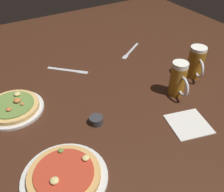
{
  "coord_description": "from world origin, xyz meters",
  "views": [
    {
      "loc": [
        -0.48,
        -0.8,
        0.74
      ],
      "look_at": [
        0.0,
        0.0,
        0.02
      ],
      "focal_mm": 40.91,
      "sensor_mm": 36.0,
      "label": 1
    }
  ],
  "objects_px": {
    "beer_mug_dark": "(178,80)",
    "ramekin_sauce": "(96,120)",
    "napkin_folded": "(189,124)",
    "pizza_plate_near": "(64,176)",
    "beer_mug_amber": "(196,62)",
    "knife_right": "(68,70)",
    "fork_left": "(130,51)",
    "pizza_plate_far": "(13,107)"
  },
  "relations": [
    {
      "from": "beer_mug_dark",
      "to": "beer_mug_amber",
      "type": "xyz_separation_m",
      "value": [
        0.19,
        0.07,
        -0.0
      ]
    },
    {
      "from": "pizza_plate_near",
      "to": "beer_mug_dark",
      "type": "bearing_deg",
      "value": 14.58
    },
    {
      "from": "ramekin_sauce",
      "to": "knife_right",
      "type": "bearing_deg",
      "value": 82.24
    },
    {
      "from": "beer_mug_dark",
      "to": "napkin_folded",
      "type": "distance_m",
      "value": 0.23
    },
    {
      "from": "napkin_folded",
      "to": "pizza_plate_near",
      "type": "bearing_deg",
      "value": 177.85
    },
    {
      "from": "napkin_folded",
      "to": "knife_right",
      "type": "height_order",
      "value": "napkin_folded"
    },
    {
      "from": "pizza_plate_near",
      "to": "beer_mug_amber",
      "type": "relative_size",
      "value": 1.75
    },
    {
      "from": "beer_mug_dark",
      "to": "ramekin_sauce",
      "type": "bearing_deg",
      "value": 177.63
    },
    {
      "from": "fork_left",
      "to": "knife_right",
      "type": "bearing_deg",
      "value": -178.73
    },
    {
      "from": "pizza_plate_near",
      "to": "fork_left",
      "type": "height_order",
      "value": "pizza_plate_near"
    },
    {
      "from": "pizza_plate_near",
      "to": "pizza_plate_far",
      "type": "xyz_separation_m",
      "value": [
        -0.06,
        0.44,
        0.0
      ]
    },
    {
      "from": "beer_mug_amber",
      "to": "knife_right",
      "type": "xyz_separation_m",
      "value": [
        -0.55,
        0.39,
        -0.08
      ]
    },
    {
      "from": "beer_mug_dark",
      "to": "fork_left",
      "type": "height_order",
      "value": "beer_mug_dark"
    },
    {
      "from": "pizza_plate_far",
      "to": "pizza_plate_near",
      "type": "bearing_deg",
      "value": -82.36
    },
    {
      "from": "fork_left",
      "to": "napkin_folded",
      "type": "bearing_deg",
      "value": -103.3
    },
    {
      "from": "beer_mug_dark",
      "to": "napkin_folded",
      "type": "height_order",
      "value": "beer_mug_dark"
    },
    {
      "from": "fork_left",
      "to": "pizza_plate_near",
      "type": "bearing_deg",
      "value": -137.5
    },
    {
      "from": "napkin_folded",
      "to": "fork_left",
      "type": "relative_size",
      "value": 0.8
    },
    {
      "from": "ramekin_sauce",
      "to": "napkin_folded",
      "type": "height_order",
      "value": "ramekin_sauce"
    },
    {
      "from": "napkin_folded",
      "to": "fork_left",
      "type": "bearing_deg",
      "value": 76.7
    },
    {
      "from": "ramekin_sauce",
      "to": "fork_left",
      "type": "relative_size",
      "value": 0.29
    },
    {
      "from": "pizza_plate_far",
      "to": "fork_left",
      "type": "xyz_separation_m",
      "value": [
        0.76,
        0.19,
        -0.01
      ]
    },
    {
      "from": "pizza_plate_far",
      "to": "fork_left",
      "type": "bearing_deg",
      "value": 14.43
    },
    {
      "from": "pizza_plate_near",
      "to": "napkin_folded",
      "type": "distance_m",
      "value": 0.54
    },
    {
      "from": "beer_mug_dark",
      "to": "napkin_folded",
      "type": "bearing_deg",
      "value": -117.7
    },
    {
      "from": "ramekin_sauce",
      "to": "knife_right",
      "type": "relative_size",
      "value": 0.32
    },
    {
      "from": "knife_right",
      "to": "pizza_plate_near",
      "type": "bearing_deg",
      "value": -113.77
    },
    {
      "from": "beer_mug_amber",
      "to": "knife_right",
      "type": "height_order",
      "value": "beer_mug_amber"
    },
    {
      "from": "pizza_plate_near",
      "to": "fork_left",
      "type": "bearing_deg",
      "value": 42.5
    },
    {
      "from": "ramekin_sauce",
      "to": "napkin_folded",
      "type": "distance_m",
      "value": 0.38
    },
    {
      "from": "ramekin_sauce",
      "to": "pizza_plate_far",
      "type": "bearing_deg",
      "value": 136.68
    },
    {
      "from": "pizza_plate_far",
      "to": "fork_left",
      "type": "height_order",
      "value": "pizza_plate_far"
    },
    {
      "from": "pizza_plate_near",
      "to": "beer_mug_dark",
      "type": "height_order",
      "value": "beer_mug_dark"
    },
    {
      "from": "beer_mug_amber",
      "to": "ramekin_sauce",
      "type": "distance_m",
      "value": 0.62
    },
    {
      "from": "ramekin_sauce",
      "to": "fork_left",
      "type": "distance_m",
      "value": 0.66
    },
    {
      "from": "beer_mug_amber",
      "to": "napkin_folded",
      "type": "height_order",
      "value": "beer_mug_amber"
    },
    {
      "from": "pizza_plate_far",
      "to": "knife_right",
      "type": "distance_m",
      "value": 0.38
    },
    {
      "from": "beer_mug_amber",
      "to": "fork_left",
      "type": "relative_size",
      "value": 0.84
    },
    {
      "from": "ramekin_sauce",
      "to": "knife_right",
      "type": "xyz_separation_m",
      "value": [
        0.06,
        0.45,
        -0.01
      ]
    },
    {
      "from": "pizza_plate_far",
      "to": "beer_mug_amber",
      "type": "xyz_separation_m",
      "value": [
        0.89,
        -0.21,
        0.07
      ]
    },
    {
      "from": "pizza_plate_near",
      "to": "knife_right",
      "type": "relative_size",
      "value": 1.61
    },
    {
      "from": "pizza_plate_far",
      "to": "beer_mug_dark",
      "type": "distance_m",
      "value": 0.76
    }
  ]
}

